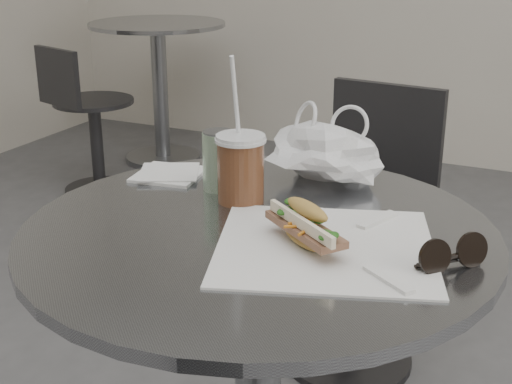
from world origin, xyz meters
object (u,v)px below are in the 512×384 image
at_px(cafe_table, 258,374).
at_px(bg_table, 160,76).
at_px(iced_coffee, 241,167).
at_px(sunglasses, 452,256).
at_px(drink_can, 218,161).
at_px(bg_chair, 88,129).
at_px(banh_mi, 306,225).
at_px(chair_far, 359,245).

distance_m(cafe_table, bg_table, 2.72).
height_order(bg_table, iced_coffee, iced_coffee).
distance_m(sunglasses, drink_can, 0.47).
bearing_deg(drink_can, iced_coffee, -30.29).
height_order(cafe_table, drink_can, drink_can).
distance_m(bg_table, bg_chair, 0.60).
relative_size(bg_table, banh_mi, 3.71).
height_order(cafe_table, chair_far, chair_far).
height_order(chair_far, iced_coffee, iced_coffee).
bearing_deg(cafe_table, banh_mi, -20.73).
height_order(bg_chair, banh_mi, banh_mi).
xyz_separation_m(bg_chair, iced_coffee, (1.55, -1.52, 0.49)).
bearing_deg(bg_chair, iced_coffee, -27.99).
xyz_separation_m(cafe_table, iced_coffee, (-0.08, 0.09, 0.34)).
xyz_separation_m(sunglasses, drink_can, (-0.45, 0.15, 0.04)).
height_order(bg_table, chair_far, chair_far).
relative_size(iced_coffee, drink_can, 2.33).
bearing_deg(chair_far, bg_table, -35.44).
bearing_deg(banh_mi, iced_coffee, 179.34).
bearing_deg(iced_coffee, cafe_table, -50.53).
bearing_deg(banh_mi, bg_chair, 172.52).
height_order(bg_table, bg_chair, bg_table).
relative_size(banh_mi, drink_can, 1.82).
height_order(banh_mi, sunglasses, banh_mi).
bearing_deg(drink_can, bg_table, 125.20).
relative_size(bg_chair, iced_coffee, 2.75).
relative_size(chair_far, iced_coffee, 3.07).
bearing_deg(sunglasses, bg_chair, 91.98).
bearing_deg(bg_table, bg_chair, -92.61).
bearing_deg(bg_table, cafe_table, -53.97).
relative_size(bg_table, iced_coffee, 2.90).
bearing_deg(sunglasses, chair_far, 66.38).
bearing_deg(sunglasses, iced_coffee, 116.01).
distance_m(bg_table, drink_can, 2.55).
xyz_separation_m(iced_coffee, drink_can, (-0.06, 0.04, -0.01)).
relative_size(bg_chair, drink_can, 6.42).
bearing_deg(cafe_table, bg_table, 126.03).
bearing_deg(chair_far, bg_chair, -20.48).
distance_m(bg_chair, sunglasses, 2.57).
height_order(chair_far, sunglasses, sunglasses).
bearing_deg(sunglasses, bg_table, 82.91).
xyz_separation_m(bg_table, sunglasses, (1.91, -2.22, 0.29)).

